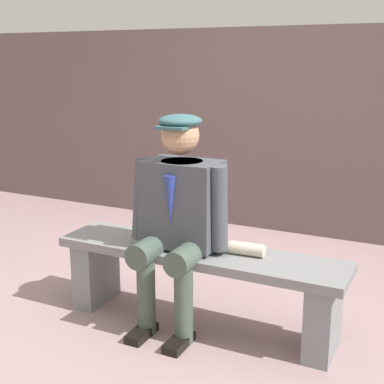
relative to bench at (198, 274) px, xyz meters
The scene contains 5 objects.
ground_plane 0.34m from the bench, ahead, with size 30.00×30.00×0.00m, color gray.
bench is the anchor object (origin of this frame).
seated_man 0.41m from the bench, 25.14° to the left, with size 0.62×0.55×1.30m.
rolled_magazine 0.35m from the bench, behind, with size 0.08×0.08×0.21m, color beige.
stadium_wall 2.23m from the bench, 90.00° to the right, with size 12.00×0.24×1.89m, color #685454.
Camera 1 is at (-1.30, 2.73, 1.60)m, focal length 50.06 mm.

